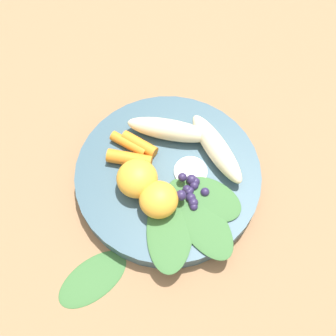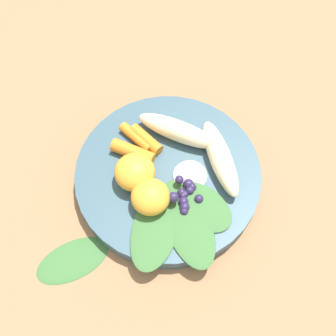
# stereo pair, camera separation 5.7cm
# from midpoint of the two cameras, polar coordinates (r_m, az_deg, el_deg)

# --- Properties ---
(ground_plane) EXTENTS (2.40, 2.40, 0.00)m
(ground_plane) POSITION_cam_midpoint_polar(r_m,az_deg,el_deg) (0.60, 2.69, -1.88)
(ground_plane) COLOR #99704C
(bowl) EXTENTS (0.26, 0.26, 0.03)m
(bowl) POSITION_cam_midpoint_polar(r_m,az_deg,el_deg) (0.59, 2.75, -1.32)
(bowl) COLOR #385666
(bowl) RESTS_ON ground_plane
(banana_peeled_left) EXTENTS (0.13, 0.06, 0.03)m
(banana_peeled_left) POSITION_cam_midpoint_polar(r_m,az_deg,el_deg) (0.59, 4.13, 4.93)
(banana_peeled_left) COLOR beige
(banana_peeled_left) RESTS_ON bowl
(banana_peeled_right) EXTENTS (0.12, 0.09, 0.03)m
(banana_peeled_right) POSITION_cam_midpoint_polar(r_m,az_deg,el_deg) (0.58, 10.08, 1.15)
(banana_peeled_right) COLOR beige
(banana_peeled_right) RESTS_ON bowl
(orange_segment_near) EXTENTS (0.05, 0.05, 0.04)m
(orange_segment_near) POSITION_cam_midpoint_polar(r_m,az_deg,el_deg) (0.54, 0.55, -4.33)
(orange_segment_near) COLOR #F4A833
(orange_segment_near) RESTS_ON bowl
(orange_segment_far) EXTENTS (0.06, 0.06, 0.04)m
(orange_segment_far) POSITION_cam_midpoint_polar(r_m,az_deg,el_deg) (0.55, -1.74, -0.87)
(orange_segment_far) COLOR #F4A833
(orange_segment_far) RESTS_ON bowl
(carrot_front) EXTENTS (0.06, 0.02, 0.02)m
(carrot_front) POSITION_cam_midpoint_polar(r_m,az_deg,el_deg) (0.59, -0.35, 3.73)
(carrot_front) COLOR orange
(carrot_front) RESTS_ON bowl
(carrot_mid_left) EXTENTS (0.06, 0.02, 0.01)m
(carrot_mid_left) POSITION_cam_midpoint_polar(r_m,az_deg,el_deg) (0.60, -1.76, 4.03)
(carrot_mid_left) COLOR orange
(carrot_mid_left) RESTS_ON bowl
(carrot_mid_right) EXTENTS (0.07, 0.04, 0.02)m
(carrot_mid_right) POSITION_cam_midpoint_polar(r_m,az_deg,el_deg) (0.58, -2.14, 1.98)
(carrot_mid_right) COLOR orange
(carrot_mid_right) RESTS_ON bowl
(blueberry_pile) EXTENTS (0.05, 0.05, 0.03)m
(blueberry_pile) POSITION_cam_midpoint_polar(r_m,az_deg,el_deg) (0.56, 5.31, -3.98)
(blueberry_pile) COLOR #2D234C
(blueberry_pile) RESTS_ON bowl
(coconut_shred_patch) EXTENTS (0.05, 0.05, 0.00)m
(coconut_shred_patch) POSITION_cam_midpoint_polar(r_m,az_deg,el_deg) (0.58, 5.91, -1.34)
(coconut_shred_patch) COLOR white
(coconut_shred_patch) RESTS_ON bowl
(kale_leaf_left) EXTENTS (0.11, 0.14, 0.00)m
(kale_leaf_left) POSITION_cam_midpoint_polar(r_m,az_deg,el_deg) (0.54, 1.38, -8.32)
(kale_leaf_left) COLOR #3D7038
(kale_leaf_left) RESTS_ON bowl
(kale_leaf_right) EXTENTS (0.14, 0.12, 0.00)m
(kale_leaf_right) POSITION_cam_midpoint_polar(r_m,az_deg,el_deg) (0.55, 5.71, -7.88)
(kale_leaf_right) COLOR #3D7038
(kale_leaf_right) RESTS_ON bowl
(kale_leaf_rear) EXTENTS (0.09, 0.06, 0.00)m
(kale_leaf_rear) POSITION_cam_midpoint_polar(r_m,az_deg,el_deg) (0.56, 7.54, -5.56)
(kale_leaf_rear) COLOR #3D7038
(kale_leaf_rear) RESTS_ON bowl
(kale_leaf_stray) EXTENTS (0.09, 0.11, 0.01)m
(kale_leaf_stray) POSITION_cam_midpoint_polar(r_m,az_deg,el_deg) (0.57, -10.30, -12.76)
(kale_leaf_stray) COLOR #3D7038
(kale_leaf_stray) RESTS_ON ground_plane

